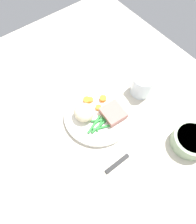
{
  "coord_description": "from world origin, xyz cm",
  "views": [
    {
      "loc": [
        23.52,
        -22.89,
        65.78
      ],
      "look_at": [
        -3.54,
        -2.12,
        4.6
      ],
      "focal_mm": 33.63,
      "sensor_mm": 36.0,
      "label": 1
    }
  ],
  "objects_px": {
    "fork": "(70,85)",
    "knife": "(130,154)",
    "dinner_plate": "(98,115)",
    "water_glass": "(142,86)",
    "meat_portion": "(112,112)",
    "salad_bowl": "(191,140)"
  },
  "relations": [
    {
      "from": "water_glass",
      "to": "knife",
      "type": "bearing_deg",
      "value": -50.65
    },
    {
      "from": "fork",
      "to": "water_glass",
      "type": "height_order",
      "value": "water_glass"
    },
    {
      "from": "meat_portion",
      "to": "knife",
      "type": "relative_size",
      "value": 0.36
    },
    {
      "from": "meat_portion",
      "to": "knife",
      "type": "height_order",
      "value": "meat_portion"
    },
    {
      "from": "knife",
      "to": "salad_bowl",
      "type": "distance_m",
      "value": 0.19
    },
    {
      "from": "knife",
      "to": "salad_bowl",
      "type": "xyz_separation_m",
      "value": [
        0.09,
        0.17,
        0.03
      ]
    },
    {
      "from": "dinner_plate",
      "to": "fork",
      "type": "height_order",
      "value": "dinner_plate"
    },
    {
      "from": "meat_portion",
      "to": "salad_bowl",
      "type": "relative_size",
      "value": 0.63
    },
    {
      "from": "salad_bowl",
      "to": "knife",
      "type": "bearing_deg",
      "value": -117.02
    },
    {
      "from": "dinner_plate",
      "to": "fork",
      "type": "xyz_separation_m",
      "value": [
        -0.17,
        -0.0,
        -0.01
      ]
    },
    {
      "from": "knife",
      "to": "water_glass",
      "type": "relative_size",
      "value": 2.56
    },
    {
      "from": "meat_portion",
      "to": "salad_bowl",
      "type": "distance_m",
      "value": 0.26
    },
    {
      "from": "water_glass",
      "to": "salad_bowl",
      "type": "height_order",
      "value": "water_glass"
    },
    {
      "from": "fork",
      "to": "salad_bowl",
      "type": "bearing_deg",
      "value": 21.95
    },
    {
      "from": "dinner_plate",
      "to": "meat_portion",
      "type": "relative_size",
      "value": 3.17
    },
    {
      "from": "dinner_plate",
      "to": "knife",
      "type": "relative_size",
      "value": 1.13
    },
    {
      "from": "dinner_plate",
      "to": "salad_bowl",
      "type": "height_order",
      "value": "salad_bowl"
    },
    {
      "from": "fork",
      "to": "water_glass",
      "type": "bearing_deg",
      "value": 46.22
    },
    {
      "from": "knife",
      "to": "dinner_plate",
      "type": "bearing_deg",
      "value": 176.65
    },
    {
      "from": "meat_portion",
      "to": "dinner_plate",
      "type": "bearing_deg",
      "value": -130.6
    },
    {
      "from": "fork",
      "to": "knife",
      "type": "xyz_separation_m",
      "value": [
        0.34,
        -0.0,
        -0.0
      ]
    },
    {
      "from": "water_glass",
      "to": "salad_bowl",
      "type": "relative_size",
      "value": 0.69
    }
  ]
}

